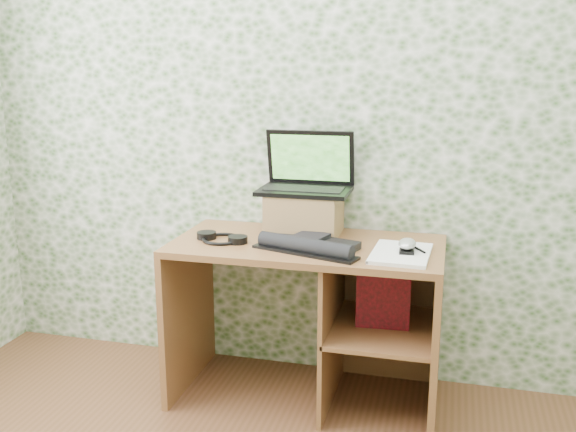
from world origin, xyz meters
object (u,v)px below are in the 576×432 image
(laptop, at_px, (307,177))
(riser, at_px, (305,214))
(keyboard, at_px, (308,244))
(notepad, at_px, (401,254))
(desk, at_px, (325,299))

(laptop, bearing_deg, riser, -90.36)
(keyboard, relative_size, notepad, 1.44)
(desk, xyz_separation_m, keyboard, (-0.05, -0.12, 0.29))
(laptop, distance_m, keyboard, 0.38)
(desk, height_order, laptop, laptop)
(desk, xyz_separation_m, riser, (-0.12, 0.12, 0.37))
(keyboard, bearing_deg, desk, 84.79)
(desk, height_order, keyboard, keyboard)
(desk, relative_size, laptop, 2.87)
(laptop, relative_size, keyboard, 0.87)
(keyboard, distance_m, notepad, 0.39)
(desk, distance_m, notepad, 0.46)
(desk, distance_m, keyboard, 0.32)
(riser, relative_size, notepad, 0.98)
(laptop, xyz_separation_m, keyboard, (0.07, -0.29, -0.24))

